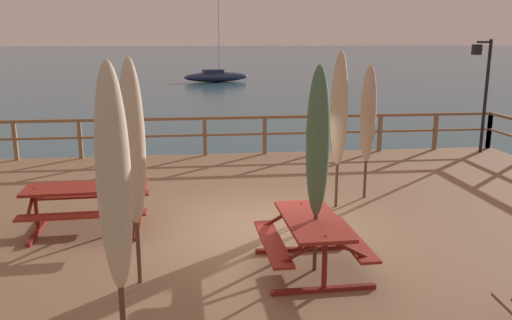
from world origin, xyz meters
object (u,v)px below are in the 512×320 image
object	(u,v)px
picnic_table_back_left	(87,198)
patio_umbrella_short_front	(339,110)
patio_umbrella_tall_back_right	(133,144)
picnic_table_back_right	(312,233)
patio_umbrella_tall_back_left	(318,143)
sailboat_distant	(216,76)
patio_umbrella_tall_mid_right	(368,115)
patio_umbrella_tall_front	(114,181)
lamp_post_hooked	(483,79)

from	to	relation	value
picnic_table_back_left	patio_umbrella_short_front	xyz separation A→B (m)	(4.56, 0.69, 1.35)
patio_umbrella_short_front	patio_umbrella_tall_back_right	xyz separation A→B (m)	(-3.48, -2.86, -0.00)
picnic_table_back_right	patio_umbrella_tall_back_left	size ratio (longest dim) A/B	0.61
patio_umbrella_tall_back_left	patio_umbrella_tall_back_right	world-z (taller)	patio_umbrella_tall_back_right
patio_umbrella_tall_back_right	sailboat_distant	xyz separation A→B (m)	(2.83, 41.51, -2.02)
picnic_table_back_left	patio_umbrella_tall_mid_right	bearing A→B (deg)	12.92
patio_umbrella_tall_back_left	patio_umbrella_tall_mid_right	world-z (taller)	patio_umbrella_tall_back_left
sailboat_distant	picnic_table_back_left	bearing A→B (deg)	-95.67
patio_umbrella_tall_back_left	patio_umbrella_tall_front	size ratio (longest dim) A/B	0.95
patio_umbrella_tall_front	sailboat_distant	bearing A→B (deg)	86.31
picnic_table_back_right	picnic_table_back_left	xyz separation A→B (m)	(-3.45, 2.04, 0.01)
lamp_post_hooked	picnic_table_back_right	bearing A→B (deg)	-132.26
lamp_post_hooked	sailboat_distant	xyz separation A→B (m)	(-5.97, 34.30, -2.22)
picnic_table_back_right	sailboat_distant	xyz separation A→B (m)	(0.45, 41.38, -0.66)
patio_umbrella_tall_back_left	lamp_post_hooked	bearing A→B (deg)	48.00
lamp_post_hooked	patio_umbrella_tall_mid_right	bearing A→B (deg)	-140.17
patio_umbrella_tall_mid_right	sailboat_distant	bearing A→B (deg)	92.11
picnic_table_back_right	patio_umbrella_tall_back_right	size ratio (longest dim) A/B	0.58
patio_umbrella_tall_back_right	lamp_post_hooked	size ratio (longest dim) A/B	0.94
picnic_table_back_left	sailboat_distant	size ratio (longest dim) A/B	0.27
picnic_table_back_left	patio_umbrella_tall_mid_right	xyz separation A→B (m)	(5.31, 1.22, 1.17)
patio_umbrella_tall_back_left	patio_umbrella_tall_mid_right	bearing A→B (deg)	61.07
picnic_table_back_left	patio_umbrella_short_front	size ratio (longest dim) A/B	0.69
patio_umbrella_short_front	patio_umbrella_tall_back_left	bearing A→B (deg)	-111.13
picnic_table_back_right	patio_umbrella_tall_back_left	world-z (taller)	patio_umbrella_tall_back_left
picnic_table_back_left	patio_umbrella_short_front	bearing A→B (deg)	8.59
picnic_table_back_right	lamp_post_hooked	world-z (taller)	lamp_post_hooked
patio_umbrella_tall_back_left	lamp_post_hooked	size ratio (longest dim) A/B	0.90
picnic_table_back_left	patio_umbrella_tall_back_right	bearing A→B (deg)	-63.72
picnic_table_back_right	sailboat_distant	world-z (taller)	sailboat_distant
patio_umbrella_tall_back_left	patio_umbrella_tall_front	distance (m)	3.10
patio_umbrella_tall_back_left	patio_umbrella_short_front	world-z (taller)	patio_umbrella_short_front
patio_umbrella_tall_back_right	lamp_post_hooked	world-z (taller)	lamp_post_hooked
picnic_table_back_left	patio_umbrella_tall_back_right	world-z (taller)	patio_umbrella_tall_back_right
picnic_table_back_left	lamp_post_hooked	size ratio (longest dim) A/B	0.65
picnic_table_back_left	patio_umbrella_tall_front	world-z (taller)	patio_umbrella_tall_front
picnic_table_back_right	picnic_table_back_left	size ratio (longest dim) A/B	0.84
patio_umbrella_tall_back_right	sailboat_distant	distance (m)	41.65
picnic_table_back_left	patio_umbrella_tall_back_left	world-z (taller)	patio_umbrella_tall_back_left
picnic_table_back_left	patio_umbrella_tall_front	distance (m)	4.40
picnic_table_back_right	patio_umbrella_short_front	bearing A→B (deg)	67.92
patio_umbrella_tall_back_left	patio_umbrella_short_front	xyz separation A→B (m)	(1.06, 2.75, 0.08)
patio_umbrella_tall_front	picnic_table_back_left	bearing A→B (deg)	105.43
picnic_table_back_right	patio_umbrella_tall_mid_right	xyz separation A→B (m)	(1.86, 3.26, 1.18)
patio_umbrella_tall_front	patio_umbrella_tall_mid_right	bearing A→B (deg)	51.36
picnic_table_back_right	picnic_table_back_left	bearing A→B (deg)	149.40
picnic_table_back_right	patio_umbrella_tall_front	world-z (taller)	patio_umbrella_tall_front
patio_umbrella_tall_back_right	lamp_post_hooked	xyz separation A→B (m)	(8.80, 7.21, 0.21)
patio_umbrella_tall_back_right	sailboat_distant	size ratio (longest dim) A/B	0.39
picnic_table_back_left	sailboat_distant	world-z (taller)	sailboat_distant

